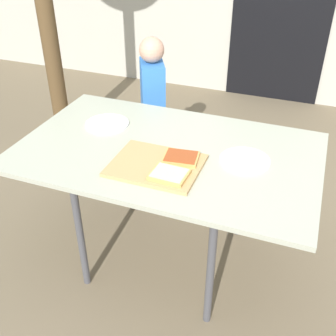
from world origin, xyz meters
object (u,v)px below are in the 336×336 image
Objects in this scene: pizza_slice_far_right at (181,158)px; plate_white_left at (107,124)px; cutting_board at (156,165)px; pizza_slice_near_right at (169,174)px; dining_table at (167,158)px; plate_white_right at (245,160)px; child_left at (153,107)px.

pizza_slice_far_right reaches higher than plate_white_left.
cutting_board is 1.72× the size of plate_white_left.
pizza_slice_near_right is 0.60m from plate_white_left.
dining_table is at bearing -18.14° from plate_white_left.
pizza_slice_near_right reaches higher than plate_white_right.
pizza_slice_near_right is 0.16× the size of child_left.
plate_white_right is 0.98m from child_left.
pizza_slice_far_right is (0.09, 0.07, 0.02)m from cutting_board.
dining_table is 0.17m from cutting_board.
plate_white_right is at bearing 23.01° from pizza_slice_far_right.
pizza_slice_far_right and pizza_slice_near_right have the same top height.
pizza_slice_near_right is 0.37m from plate_white_right.
plate_white_left is (-0.40, 0.29, -0.00)m from cutting_board.
child_left reaches higher than pizza_slice_near_right.
pizza_slice_far_right is 0.29m from plate_white_right.
cutting_board is at bearing -86.87° from dining_table.
child_left reaches higher than plate_white_right.
plate_white_right is 0.22× the size of child_left.
plate_white_right reaches higher than dining_table.
pizza_slice_far_right is at bearing -41.42° from dining_table.
cutting_board is 0.49m from plate_white_left.
child_left reaches higher than cutting_board.
pizza_slice_near_right is 1.03m from child_left.
cutting_board reaches higher than dining_table.
child_left is (-0.36, 0.68, -0.08)m from dining_table.
plate_white_right is (0.27, 0.26, -0.02)m from pizza_slice_near_right.
pizza_slice_near_right is at bearing -38.28° from cutting_board.
child_left is at bearing 113.55° from cutting_board.
pizza_slice_far_right is at bearing -23.80° from plate_white_left.
child_left is at bearing 120.82° from pizza_slice_far_right.
child_left is (0.03, 0.55, -0.13)m from plate_white_left.
pizza_slice_near_right is at bearing -36.44° from plate_white_left.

